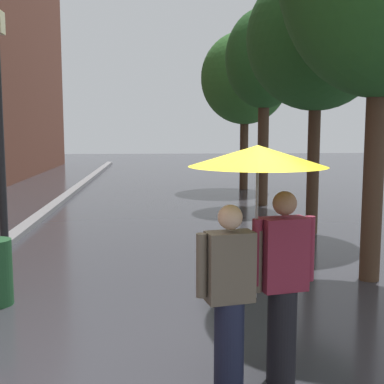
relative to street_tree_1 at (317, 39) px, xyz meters
name	(u,v)px	position (x,y,z in m)	size (l,w,h in m)	color
ground_plane	(188,378)	(-3.06, -6.25, -4.07)	(80.00, 80.00, 0.00)	#2D2D33
kerb_strip	(52,207)	(-6.26, 3.75, -4.01)	(0.30, 36.00, 0.12)	slate
street_tree_1	(317,39)	(0.00, 0.00, 0.00)	(2.91, 2.91, 5.58)	#473323
street_tree_2	(265,60)	(-0.24, 4.03, 0.08)	(2.24, 2.24, 5.63)	#473323
street_tree_3	(245,78)	(-0.12, 7.93, -0.06)	(3.17, 3.17, 5.70)	#473323
couple_under_umbrella	(258,226)	(-2.47, -6.42, -2.64)	(1.18, 1.18, 2.12)	#1E233D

